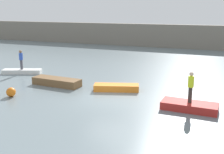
{
  "coord_description": "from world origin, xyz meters",
  "views": [
    {
      "loc": [
        6.74,
        -15.53,
        5.5
      ],
      "look_at": [
        -0.81,
        2.99,
        0.61
      ],
      "focal_mm": 44.91,
      "sensor_mm": 36.0,
      "label": 1
    }
  ],
  "objects_px": {
    "person_hiviz_shirt": "(191,86)",
    "mooring_buoy": "(11,92)",
    "person_blue_shirt": "(21,59)",
    "rowboat_brown": "(57,82)",
    "rowboat_red": "(189,106)",
    "rowboat_white": "(22,71)",
    "rowboat_orange": "(116,87)"
  },
  "relations": [
    {
      "from": "person_hiviz_shirt",
      "to": "mooring_buoy",
      "type": "xyz_separation_m",
      "value": [
        -10.91,
        -1.81,
        -1.11
      ]
    },
    {
      "from": "person_blue_shirt",
      "to": "rowboat_brown",
      "type": "bearing_deg",
      "value": -23.67
    },
    {
      "from": "rowboat_red",
      "to": "person_blue_shirt",
      "type": "bearing_deg",
      "value": 167.33
    },
    {
      "from": "rowboat_white",
      "to": "mooring_buoy",
      "type": "height_order",
      "value": "mooring_buoy"
    },
    {
      "from": "rowboat_red",
      "to": "person_hiviz_shirt",
      "type": "distance_m",
      "value": 1.19
    },
    {
      "from": "rowboat_white",
      "to": "rowboat_red",
      "type": "height_order",
      "value": "rowboat_red"
    },
    {
      "from": "person_hiviz_shirt",
      "to": "rowboat_red",
      "type": "bearing_deg",
      "value": 90.0
    },
    {
      "from": "rowboat_orange",
      "to": "rowboat_brown",
      "type": "bearing_deg",
      "value": 166.18
    },
    {
      "from": "rowboat_white",
      "to": "person_blue_shirt",
      "type": "xyz_separation_m",
      "value": [
        0.0,
        0.0,
        1.13
      ]
    },
    {
      "from": "rowboat_red",
      "to": "person_hiviz_shirt",
      "type": "xyz_separation_m",
      "value": [
        0.0,
        -0.0,
        1.19
      ]
    },
    {
      "from": "rowboat_brown",
      "to": "person_hiviz_shirt",
      "type": "relative_size",
      "value": 2.13
    },
    {
      "from": "rowboat_orange",
      "to": "person_blue_shirt",
      "type": "height_order",
      "value": "person_blue_shirt"
    },
    {
      "from": "rowboat_brown",
      "to": "person_hiviz_shirt",
      "type": "bearing_deg",
      "value": -6.1
    },
    {
      "from": "mooring_buoy",
      "to": "person_blue_shirt",
      "type": "bearing_deg",
      "value": 123.86
    },
    {
      "from": "rowboat_brown",
      "to": "person_blue_shirt",
      "type": "relative_size",
      "value": 2.2
    },
    {
      "from": "mooring_buoy",
      "to": "rowboat_orange",
      "type": "bearing_deg",
      "value": 33.49
    },
    {
      "from": "rowboat_red",
      "to": "person_blue_shirt",
      "type": "xyz_separation_m",
      "value": [
        -14.67,
        3.79,
        1.09
      ]
    },
    {
      "from": "rowboat_red",
      "to": "mooring_buoy",
      "type": "xyz_separation_m",
      "value": [
        -10.91,
        -1.81,
        0.08
      ]
    },
    {
      "from": "rowboat_red",
      "to": "person_hiviz_shirt",
      "type": "bearing_deg",
      "value": -88.17
    },
    {
      "from": "rowboat_white",
      "to": "rowboat_orange",
      "type": "xyz_separation_m",
      "value": [
        9.53,
        -1.79,
        0.04
      ]
    },
    {
      "from": "rowboat_brown",
      "to": "person_hiviz_shirt",
      "type": "xyz_separation_m",
      "value": [
        9.71,
        -1.62,
        1.14
      ]
    },
    {
      "from": "rowboat_red",
      "to": "person_hiviz_shirt",
      "type": "height_order",
      "value": "person_hiviz_shirt"
    },
    {
      "from": "rowboat_white",
      "to": "person_hiviz_shirt",
      "type": "xyz_separation_m",
      "value": [
        14.67,
        -3.79,
        1.23
      ]
    },
    {
      "from": "person_blue_shirt",
      "to": "person_hiviz_shirt",
      "type": "height_order",
      "value": "person_hiviz_shirt"
    },
    {
      "from": "person_blue_shirt",
      "to": "person_hiviz_shirt",
      "type": "relative_size",
      "value": 0.97
    },
    {
      "from": "rowboat_white",
      "to": "person_hiviz_shirt",
      "type": "bearing_deg",
      "value": -36.53
    },
    {
      "from": "rowboat_brown",
      "to": "person_blue_shirt",
      "type": "height_order",
      "value": "person_blue_shirt"
    },
    {
      "from": "rowboat_orange",
      "to": "person_hiviz_shirt",
      "type": "relative_size",
      "value": 1.77
    },
    {
      "from": "rowboat_red",
      "to": "rowboat_orange",
      "type": "bearing_deg",
      "value": 160.57
    },
    {
      "from": "person_blue_shirt",
      "to": "rowboat_white",
      "type": "bearing_deg",
      "value": -90.0
    },
    {
      "from": "rowboat_red",
      "to": "rowboat_white",
      "type": "bearing_deg",
      "value": 167.33
    },
    {
      "from": "rowboat_orange",
      "to": "rowboat_red",
      "type": "relative_size",
      "value": 1.01
    }
  ]
}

